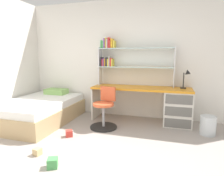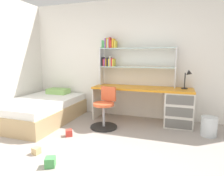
{
  "view_description": "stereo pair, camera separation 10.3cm",
  "coord_description": "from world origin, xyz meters",
  "px_view_note": "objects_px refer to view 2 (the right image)",
  "views": [
    {
      "loc": [
        0.85,
        -1.82,
        1.36
      ],
      "look_at": [
        -0.14,
        1.49,
        0.8
      ],
      "focal_mm": 31.22,
      "sensor_mm": 36.0,
      "label": 1
    },
    {
      "loc": [
        0.95,
        -1.79,
        1.36
      ],
      "look_at": [
        -0.14,
        1.49,
        0.8
      ],
      "focal_mm": 31.22,
      "sensor_mm": 36.0,
      "label": 2
    }
  ],
  "objects_px": {
    "desk": "(168,104)",
    "bed_platform": "(41,110)",
    "waste_bin": "(209,126)",
    "swivel_chair": "(105,112)",
    "desk_lamp": "(189,76)",
    "toy_block_green_0": "(50,162)",
    "toy_block_red_1": "(69,133)",
    "toy_block_natural_2": "(36,151)",
    "bookshelf_hutch": "(125,57)"
  },
  "relations": [
    {
      "from": "bookshelf_hutch",
      "to": "waste_bin",
      "type": "bearing_deg",
      "value": -18.77
    },
    {
      "from": "waste_bin",
      "to": "toy_block_red_1",
      "type": "distance_m",
      "value": 2.43
    },
    {
      "from": "bed_platform",
      "to": "toy_block_natural_2",
      "type": "height_order",
      "value": "bed_platform"
    },
    {
      "from": "toy_block_red_1",
      "to": "toy_block_natural_2",
      "type": "xyz_separation_m",
      "value": [
        -0.11,
        -0.7,
        -0.01
      ]
    },
    {
      "from": "toy_block_natural_2",
      "to": "toy_block_red_1",
      "type": "bearing_deg",
      "value": 81.14
    },
    {
      "from": "toy_block_green_0",
      "to": "toy_block_natural_2",
      "type": "relative_size",
      "value": 1.28
    },
    {
      "from": "toy_block_red_1",
      "to": "toy_block_natural_2",
      "type": "bearing_deg",
      "value": -98.86
    },
    {
      "from": "waste_bin",
      "to": "toy_block_natural_2",
      "type": "height_order",
      "value": "waste_bin"
    },
    {
      "from": "toy_block_natural_2",
      "to": "waste_bin",
      "type": "bearing_deg",
      "value": 31.59
    },
    {
      "from": "desk",
      "to": "toy_block_red_1",
      "type": "distance_m",
      "value": 2.0
    },
    {
      "from": "toy_block_green_0",
      "to": "swivel_chair",
      "type": "bearing_deg",
      "value": 84.0
    },
    {
      "from": "desk_lamp",
      "to": "bed_platform",
      "type": "distance_m",
      "value": 3.11
    },
    {
      "from": "desk_lamp",
      "to": "waste_bin",
      "type": "xyz_separation_m",
      "value": [
        0.36,
        -0.45,
        -0.82
      ]
    },
    {
      "from": "desk_lamp",
      "to": "toy_block_red_1",
      "type": "bearing_deg",
      "value": -147.64
    },
    {
      "from": "desk_lamp",
      "to": "toy_block_red_1",
      "type": "relative_size",
      "value": 3.48
    },
    {
      "from": "bed_platform",
      "to": "toy_block_green_0",
      "type": "xyz_separation_m",
      "value": [
        1.27,
        -1.45,
        -0.18
      ]
    },
    {
      "from": "swivel_chair",
      "to": "toy_block_natural_2",
      "type": "relative_size",
      "value": 8.23
    },
    {
      "from": "bed_platform",
      "to": "toy_block_red_1",
      "type": "distance_m",
      "value": 1.15
    },
    {
      "from": "desk_lamp",
      "to": "desk",
      "type": "bearing_deg",
      "value": -170.2
    },
    {
      "from": "waste_bin",
      "to": "toy_block_natural_2",
      "type": "distance_m",
      "value": 2.82
    },
    {
      "from": "desk",
      "to": "bookshelf_hutch",
      "type": "relative_size",
      "value": 1.25
    },
    {
      "from": "bookshelf_hutch",
      "to": "toy_block_green_0",
      "type": "distance_m",
      "value": 2.62
    },
    {
      "from": "swivel_chair",
      "to": "toy_block_natural_2",
      "type": "height_order",
      "value": "swivel_chair"
    },
    {
      "from": "desk",
      "to": "toy_block_natural_2",
      "type": "xyz_separation_m",
      "value": [
        -1.7,
        -1.87,
        -0.36
      ]
    },
    {
      "from": "desk",
      "to": "bookshelf_hutch",
      "type": "bearing_deg",
      "value": 169.58
    },
    {
      "from": "bed_platform",
      "to": "toy_block_red_1",
      "type": "relative_size",
      "value": 16.88
    },
    {
      "from": "desk",
      "to": "bed_platform",
      "type": "relative_size",
      "value": 1.09
    },
    {
      "from": "desk_lamp",
      "to": "swivel_chair",
      "type": "distance_m",
      "value": 1.76
    },
    {
      "from": "desk_lamp",
      "to": "toy_block_green_0",
      "type": "height_order",
      "value": "desk_lamp"
    },
    {
      "from": "bookshelf_hutch",
      "to": "waste_bin",
      "type": "relative_size",
      "value": 4.82
    },
    {
      "from": "swivel_chair",
      "to": "toy_block_red_1",
      "type": "xyz_separation_m",
      "value": [
        -0.43,
        -0.6,
        -0.25
      ]
    },
    {
      "from": "desk",
      "to": "toy_block_natural_2",
      "type": "relative_size",
      "value": 21.41
    },
    {
      "from": "toy_block_green_0",
      "to": "waste_bin",
      "type": "bearing_deg",
      "value": 39.9
    },
    {
      "from": "desk",
      "to": "swivel_chair",
      "type": "distance_m",
      "value": 1.29
    },
    {
      "from": "bookshelf_hutch",
      "to": "bed_platform",
      "type": "height_order",
      "value": "bookshelf_hutch"
    },
    {
      "from": "bed_platform",
      "to": "toy_block_natural_2",
      "type": "distance_m",
      "value": 1.54
    },
    {
      "from": "toy_block_red_1",
      "to": "desk_lamp",
      "type": "bearing_deg",
      "value": 32.36
    },
    {
      "from": "toy_block_natural_2",
      "to": "desk_lamp",
      "type": "bearing_deg",
      "value": 43.25
    },
    {
      "from": "swivel_chair",
      "to": "bed_platform",
      "type": "distance_m",
      "value": 1.44
    },
    {
      "from": "waste_bin",
      "to": "toy_block_green_0",
      "type": "height_order",
      "value": "waste_bin"
    },
    {
      "from": "desk",
      "to": "swivel_chair",
      "type": "height_order",
      "value": "swivel_chair"
    },
    {
      "from": "desk",
      "to": "toy_block_green_0",
      "type": "xyz_separation_m",
      "value": [
        -1.31,
        -2.08,
        -0.35
      ]
    },
    {
      "from": "desk_lamp",
      "to": "toy_block_green_0",
      "type": "xyz_separation_m",
      "value": [
        -1.66,
        -2.14,
        -0.92
      ]
    },
    {
      "from": "waste_bin",
      "to": "swivel_chair",
      "type": "bearing_deg",
      "value": -174.55
    },
    {
      "from": "toy_block_green_0",
      "to": "toy_block_red_1",
      "type": "bearing_deg",
      "value": 106.85
    },
    {
      "from": "waste_bin",
      "to": "toy_block_green_0",
      "type": "relative_size",
      "value": 2.78
    },
    {
      "from": "swivel_chair",
      "to": "desk_lamp",
      "type": "bearing_deg",
      "value": 22.57
    },
    {
      "from": "bed_platform",
      "to": "toy_block_red_1",
      "type": "bearing_deg",
      "value": -28.58
    },
    {
      "from": "desk_lamp",
      "to": "toy_block_green_0",
      "type": "bearing_deg",
      "value": -127.9
    },
    {
      "from": "bookshelf_hutch",
      "to": "desk_lamp",
      "type": "xyz_separation_m",
      "value": [
        1.3,
        -0.11,
        -0.36
      ]
    }
  ]
}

